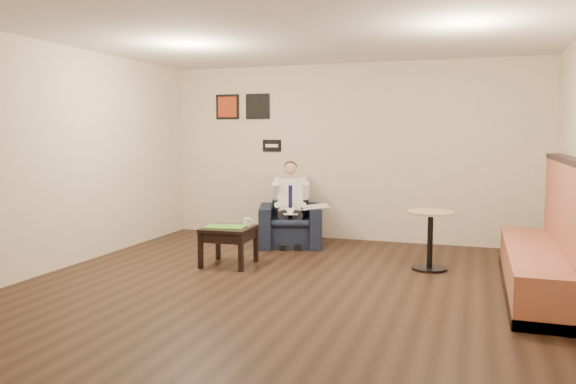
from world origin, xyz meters
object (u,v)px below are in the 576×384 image
(smartphone, at_px, (238,225))
(cafe_table, at_px, (430,240))
(green_folder, at_px, (226,227))
(seated_man, at_px, (290,206))
(banquette, at_px, (539,227))
(side_table, at_px, (229,246))
(coffee_mug, at_px, (247,222))
(armchair, at_px, (290,216))

(smartphone, xyz_separation_m, cafe_table, (2.43, 0.40, -0.14))
(green_folder, bearing_deg, cafe_table, 13.45)
(seated_man, distance_m, banquette, 3.60)
(side_table, bearing_deg, coffee_mug, 35.53)
(seated_man, xyz_separation_m, green_folder, (-0.41, -1.42, -0.10))
(banquette, bearing_deg, side_table, 178.64)
(armchair, bearing_deg, seated_man, -90.00)
(side_table, relative_size, smartphone, 3.93)
(side_table, relative_size, coffee_mug, 5.79)
(smartphone, bearing_deg, armchair, 85.88)
(seated_man, distance_m, coffee_mug, 1.27)
(side_table, distance_m, smartphone, 0.32)
(side_table, xyz_separation_m, coffee_mug, (0.20, 0.14, 0.30))
(coffee_mug, xyz_separation_m, smartphone, (-0.15, 0.04, -0.05))
(green_folder, height_order, coffee_mug, coffee_mug)
(green_folder, xyz_separation_m, smartphone, (0.08, 0.20, -0.00))
(seated_man, xyz_separation_m, side_table, (-0.37, -1.39, -0.36))
(side_table, height_order, smartphone, smartphone)
(green_folder, height_order, banquette, banquette)
(seated_man, bearing_deg, cafe_table, -39.21)
(armchair, xyz_separation_m, seated_man, (0.04, -0.11, 0.17))
(cafe_table, bearing_deg, armchair, 156.65)
(side_table, distance_m, banquette, 3.69)
(banquette, distance_m, cafe_table, 1.39)
(side_table, relative_size, banquette, 0.22)
(armchair, xyz_separation_m, coffee_mug, (-0.14, -1.37, 0.11))
(armchair, height_order, seated_man, seated_man)
(armchair, relative_size, cafe_table, 1.25)
(banquette, bearing_deg, armchair, 154.38)
(banquette, relative_size, cafe_table, 3.76)
(coffee_mug, relative_size, banquette, 0.04)
(coffee_mug, bearing_deg, seated_man, 81.89)
(green_folder, distance_m, cafe_table, 2.59)
(side_table, height_order, green_folder, green_folder)
(smartphone, bearing_deg, side_table, -97.35)
(smartphone, bearing_deg, cafe_table, 17.47)
(coffee_mug, bearing_deg, cafe_table, 10.85)
(green_folder, distance_m, smartphone, 0.22)
(armchair, bearing_deg, green_folder, -121.71)
(armchair, height_order, coffee_mug, armchair)
(green_folder, xyz_separation_m, cafe_table, (2.52, 0.60, -0.14))
(seated_man, relative_size, side_table, 2.00)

